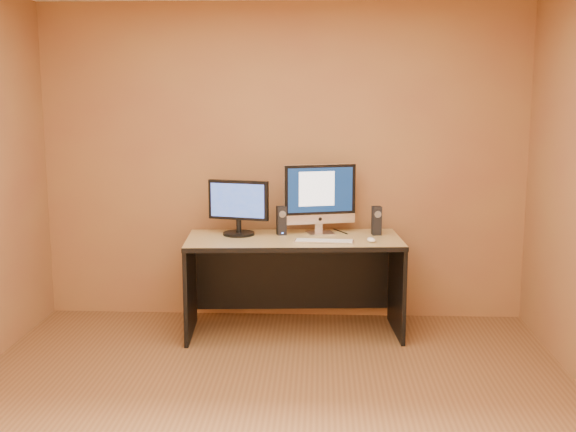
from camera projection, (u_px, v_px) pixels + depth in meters
The scene contains 11 objects.
floor at pixel (266, 418), 4.22m from camera, with size 4.00×4.00×0.00m, color brown.
walls at pixel (265, 199), 4.00m from camera, with size 4.00×4.00×2.60m, color olive, non-canonical shape.
desk at pixel (294, 286), 5.65m from camera, with size 1.65×0.72×0.76m, color tan, non-canonical shape.
imac at pixel (321, 198), 5.70m from camera, with size 0.59×0.22×0.57m, color silver, non-canonical shape.
second_monitor at pixel (239, 208), 5.67m from camera, with size 0.50×0.25×0.43m, color black, non-canonical shape.
speaker_left at pixel (281, 221), 5.69m from camera, with size 0.07×0.07×0.23m, color black, non-canonical shape.
speaker_right at pixel (377, 221), 5.69m from camera, with size 0.07×0.07×0.23m, color black, non-canonical shape.
keyboard at pixel (324, 241), 5.42m from camera, with size 0.44×0.12×0.02m, color #B8B8BC.
mouse at pixel (371, 240), 5.43m from camera, with size 0.06×0.11×0.04m, color white.
cable_a at pixel (340, 231), 5.82m from camera, with size 0.01×0.01×0.23m, color black.
cable_b at pixel (316, 231), 5.84m from camera, with size 0.01×0.01×0.19m, color black.
Camera 1 is at (0.30, -3.94, 1.90)m, focal length 45.00 mm.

